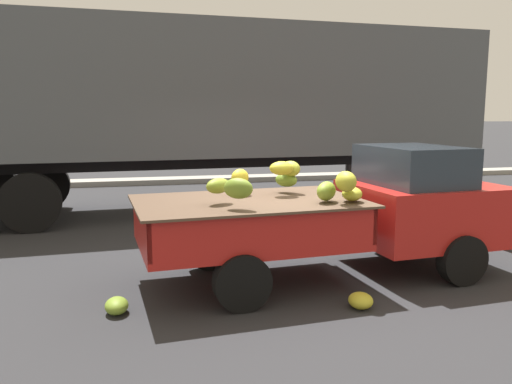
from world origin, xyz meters
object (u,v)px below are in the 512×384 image
Objects in this scene: pickup_truck at (386,208)px; fallen_banana_bunch_by_wheel at (361,301)px; semi_trailer at (209,94)px; fallen_banana_bunch_near_tailgate at (117,306)px.

fallen_banana_bunch_by_wheel is at bearing -131.12° from pickup_truck.
semi_trailer reaches higher than pickup_truck.
fallen_banana_bunch_near_tailgate is (-3.51, -0.76, -0.79)m from pickup_truck.
fallen_banana_bunch_by_wheel reaches higher than fallen_banana_bunch_near_tailgate.
pickup_truck is 0.41× the size of semi_trailer.
semi_trailer is 6.71m from fallen_banana_bunch_by_wheel.
semi_trailer is at bearing 97.42° from fallen_banana_bunch_by_wheel.
fallen_banana_bunch_near_tailgate is at bearing -110.85° from semi_trailer.
pickup_truck is 1.69m from fallen_banana_bunch_by_wheel.
fallen_banana_bunch_by_wheel is at bearing -85.84° from semi_trailer.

